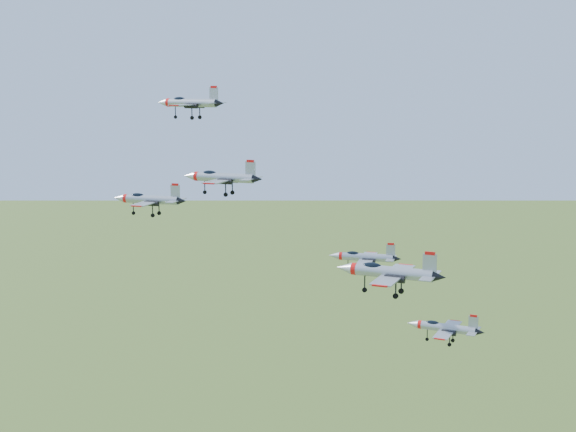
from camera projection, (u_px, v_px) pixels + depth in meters
The scene contains 6 objects.
jet_lead at pixel (189, 103), 140.26m from camera, with size 13.86×11.46×3.70m.
jet_left_high at pixel (221, 177), 126.07m from camera, with size 13.72×11.49×3.67m.
jet_right_high at pixel (149, 199), 107.39m from camera, with size 10.69×9.03×2.88m.
jet_left_low at pixel (364, 257), 116.12m from camera, with size 10.48×8.92×2.85m.
jet_right_low at pixel (388, 272), 95.99m from camera, with size 13.67×11.39×3.65m.
jet_trail at pixel (444, 327), 109.96m from camera, with size 10.85×9.01×2.90m.
Camera 1 is at (59.41, -99.70, 148.21)m, focal length 50.00 mm.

